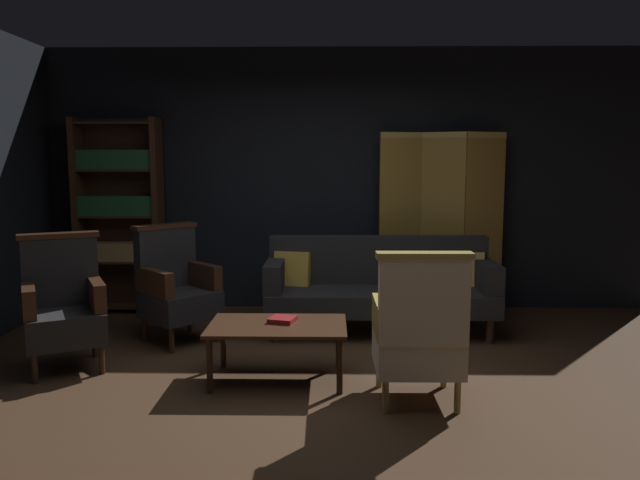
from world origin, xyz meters
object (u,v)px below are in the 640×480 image
at_px(velvet_couch, 379,284).
at_px(book_red_leather, 283,319).
at_px(folding_screen, 442,220).
at_px(coffee_table, 278,330).
at_px(armchair_gilt_accent, 419,331).
at_px(armchair_wing_left, 176,287).
at_px(armchair_wing_right, 63,306).
at_px(bookshelf, 120,211).

distance_m(velvet_couch, book_red_leather, 1.52).
height_order(folding_screen, coffee_table, folding_screen).
height_order(coffee_table, book_red_leather, book_red_leather).
xyz_separation_m(armchair_gilt_accent, book_red_leather, (-0.93, 0.49, -0.05)).
distance_m(coffee_table, book_red_leather, 0.10).
distance_m(velvet_couch, armchair_gilt_accent, 1.78).
xyz_separation_m(velvet_couch, armchair_wing_left, (-1.84, -0.36, 0.04)).
xyz_separation_m(velvet_couch, armchair_wing_right, (-2.53, -1.10, 0.04)).
bearing_deg(armchair_wing_right, bookshelf, 95.22).
distance_m(folding_screen, bookshelf, 3.41).
bearing_deg(armchair_wing_right, velvet_couch, 23.40).
height_order(coffee_table, armchair_gilt_accent, armchair_gilt_accent).
bearing_deg(armchair_wing_right, book_red_leather, -6.32).
bearing_deg(velvet_couch, book_red_leather, -122.40).
bearing_deg(armchair_wing_right, folding_screen, 29.33).
bearing_deg(bookshelf, folding_screen, -0.32).
xyz_separation_m(coffee_table, book_red_leather, (0.03, 0.07, 0.06)).
distance_m(armchair_gilt_accent, book_red_leather, 1.06).
height_order(coffee_table, armchair_wing_left, armchair_wing_left).
distance_m(armchair_wing_right, book_red_leather, 1.73).
distance_m(bookshelf, coffee_table, 2.89).
bearing_deg(coffee_table, folding_screen, 53.25).
height_order(velvet_couch, armchair_wing_left, armchair_wing_left).
height_order(coffee_table, armchair_wing_right, armchair_wing_right).
distance_m(bookshelf, velvet_couch, 2.87).
bearing_deg(armchair_wing_left, book_red_leather, -42.11).
bearing_deg(armchair_wing_left, coffee_table, -45.10).
bearing_deg(book_red_leather, velvet_couch, 57.60).
relative_size(bookshelf, armchair_gilt_accent, 1.97).
xyz_separation_m(folding_screen, armchair_wing_left, (-2.55, -1.08, -0.50)).
distance_m(folding_screen, armchair_wing_right, 3.75).
distance_m(armchair_gilt_accent, armchair_wing_right, 2.74).
distance_m(coffee_table, armchair_gilt_accent, 1.06).
distance_m(armchair_gilt_accent, armchair_wing_left, 2.42).
bearing_deg(velvet_couch, coffee_table, -121.98).
bearing_deg(book_red_leather, coffee_table, -113.80).
xyz_separation_m(bookshelf, armchair_gilt_accent, (2.82, -2.52, -0.58)).
relative_size(coffee_table, book_red_leather, 5.52).
xyz_separation_m(armchair_wing_right, book_red_leather, (1.72, -0.19, -0.05)).
height_order(armchair_gilt_accent, book_red_leather, armchair_gilt_accent).
relative_size(armchair_gilt_accent, armchair_wing_right, 1.00).
xyz_separation_m(coffee_table, armchair_wing_left, (-1.00, 1.00, 0.12)).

